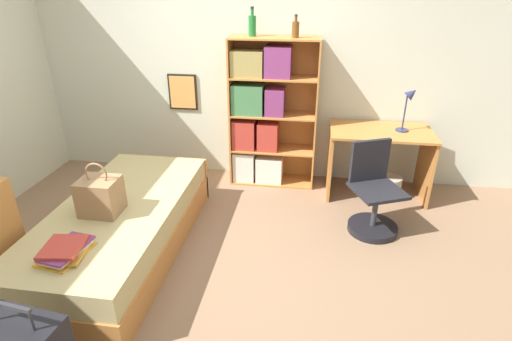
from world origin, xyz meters
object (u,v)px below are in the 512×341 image
(desk_chair, at_px, (373,203))
(book_stack_on_bed, at_px, (65,251))
(desk, at_px, (378,151))
(bottle_brown, at_px, (296,29))
(bottle_green, at_px, (252,25))
(waste_bin, at_px, (389,187))
(handbag, at_px, (100,196))
(bed, at_px, (122,227))
(bookcase, at_px, (262,116))
(desk_lamp, at_px, (410,101))

(desk_chair, bearing_deg, book_stack_on_bed, -148.47)
(desk, bearing_deg, bottle_brown, 173.72)
(bottle_green, bearing_deg, waste_bin, -8.43)
(handbag, distance_m, waste_bin, 2.91)
(book_stack_on_bed, height_order, desk_chair, desk_chair)
(bed, xyz_separation_m, bookcase, (1.01, 1.50, 0.57))
(waste_bin, bearing_deg, bottle_green, 171.57)
(bottle_brown, bearing_deg, bed, -132.30)
(book_stack_on_bed, relative_size, bottle_brown, 1.73)
(bottle_green, height_order, bottle_brown, bottle_green)
(bed, xyz_separation_m, waste_bin, (2.42, 1.31, -0.10))
(desk_lamp, bearing_deg, book_stack_on_bed, -140.70)
(book_stack_on_bed, xyz_separation_m, desk, (2.31, 2.07, 0.01))
(bottle_green, distance_m, desk, 1.85)
(bed, distance_m, handbag, 0.40)
(desk_chair, bearing_deg, handbag, -160.59)
(bookcase, height_order, waste_bin, bookcase)
(bed, bearing_deg, bookcase, 56.06)
(bed, relative_size, bottle_green, 7.38)
(bookcase, relative_size, bottle_brown, 7.42)
(handbag, bearing_deg, bottle_brown, 48.97)
(bottle_brown, relative_size, desk_lamp, 0.47)
(bottle_green, relative_size, desk, 0.27)
(bed, distance_m, desk, 2.67)
(bed, height_order, bookcase, bookcase)
(bookcase, distance_m, desk, 1.30)
(desk_lamp, xyz_separation_m, desk_chair, (-0.34, -0.73, -0.79))
(book_stack_on_bed, xyz_separation_m, bookcase, (1.04, 2.20, 0.30))
(bookcase, relative_size, desk_chair, 1.93)
(handbag, xyz_separation_m, waste_bin, (2.48, 1.44, -0.48))
(bookcase, distance_m, bottle_green, 0.95)
(book_stack_on_bed, distance_m, desk_chair, 2.59)
(book_stack_on_bed, distance_m, bottle_green, 2.72)
(bookcase, bearing_deg, handbag, -123.16)
(handbag, relative_size, waste_bin, 1.71)
(book_stack_on_bed, height_order, desk, desk)
(desk_lamp, bearing_deg, handbag, -149.46)
(bookcase, height_order, bottle_green, bottle_green)
(handbag, relative_size, bottle_brown, 2.00)
(bed, xyz_separation_m, desk_chair, (2.16, 0.65, 0.05))
(book_stack_on_bed, bearing_deg, desk, 41.89)
(bottle_brown, bearing_deg, waste_bin, -8.69)
(bookcase, relative_size, bottle_green, 5.74)
(bottle_brown, height_order, waste_bin, bottle_brown)
(handbag, xyz_separation_m, bottle_green, (0.96, 1.67, 1.13))
(desk, bearing_deg, desk_lamp, 2.09)
(bed, distance_m, bottle_green, 2.33)
(desk_lamp, distance_m, waste_bin, 0.94)
(bookcase, relative_size, desk, 1.56)
(desk_chair, height_order, waste_bin, desk_chair)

